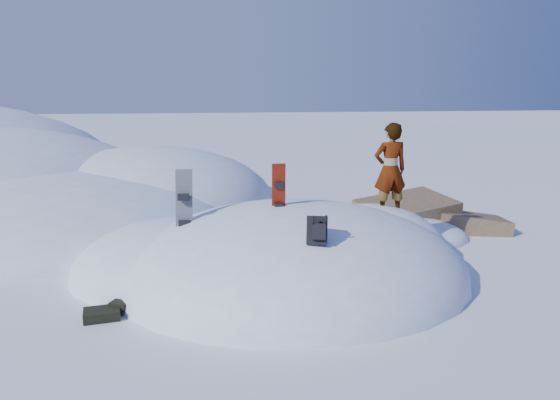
{
  "coord_description": "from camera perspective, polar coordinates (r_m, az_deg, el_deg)",
  "views": [
    {
      "loc": [
        -1.61,
        -10.15,
        3.82
      ],
      "look_at": [
        -0.21,
        0.3,
        1.53
      ],
      "focal_mm": 35.0,
      "sensor_mm": 36.0,
      "label": 1
    }
  ],
  "objects": [
    {
      "name": "snow_mound",
      "position": [
        11.16,
        0.24,
        -7.78
      ],
      "size": [
        8.0,
        6.0,
        3.0
      ],
      "color": "white",
      "rests_on": "ground"
    },
    {
      "name": "person",
      "position": [
        11.84,
        11.43,
        3.09
      ],
      "size": [
        0.77,
        0.55,
        2.01
      ],
      "primitive_type": "imported",
      "rotation": [
        0.0,
        0.0,
        3.23
      ],
      "color": "slate",
      "rests_on": "snow_mound"
    },
    {
      "name": "gear_pile",
      "position": [
        9.63,
        -17.83,
        -11.12
      ],
      "size": [
        0.78,
        0.59,
        0.2
      ],
      "rotation": [
        0.0,
        0.0,
        0.17
      ],
      "color": "black",
      "rests_on": "ground"
    },
    {
      "name": "ground",
      "position": [
        10.97,
        1.32,
        -8.16
      ],
      "size": [
        120.0,
        120.0,
        0.0
      ],
      "primitive_type": "plane",
      "color": "white",
      "rests_on": "ground"
    },
    {
      "name": "snowboard_dark",
      "position": [
        10.46,
        -9.99,
        -1.35
      ],
      "size": [
        0.35,
        0.37,
        1.68
      ],
      "rotation": [
        0.0,
        0.0,
        -0.12
      ],
      "color": "black",
      "rests_on": "snow_mound"
    },
    {
      "name": "backpack",
      "position": [
        8.97,
        3.93,
        -3.17
      ],
      "size": [
        0.41,
        0.45,
        0.55
      ],
      "rotation": [
        0.0,
        0.0,
        -0.26
      ],
      "color": "black",
      "rests_on": "snow_mound"
    },
    {
      "name": "snowboard_red",
      "position": [
        10.45,
        -0.14,
        0.25
      ],
      "size": [
        0.27,
        0.22,
        1.37
      ],
      "rotation": [
        0.0,
        0.0,
        -0.07
      ],
      "color": "red",
      "rests_on": "snow_mound"
    },
    {
      "name": "rock_outcrop",
      "position": [
        14.7,
        13.93,
        -3.14
      ],
      "size": [
        4.68,
        4.41,
        1.68
      ],
      "color": "brown",
      "rests_on": "ground"
    }
  ]
}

